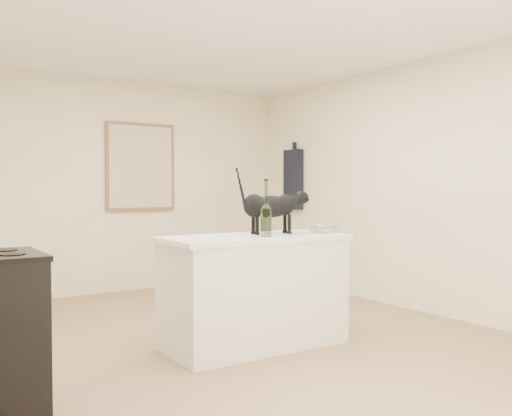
# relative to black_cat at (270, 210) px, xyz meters

# --- Properties ---
(floor) EXTENTS (5.50, 5.50, 0.00)m
(floor) POSITION_rel_black_cat_xyz_m (-0.30, 0.14, -1.10)
(floor) COLOR #946C4E
(floor) RESTS_ON ground
(ceiling) EXTENTS (5.50, 5.50, 0.00)m
(ceiling) POSITION_rel_black_cat_xyz_m (-0.30, 0.14, 1.50)
(ceiling) COLOR white
(ceiling) RESTS_ON ground
(wall_back) EXTENTS (4.50, 0.00, 4.50)m
(wall_back) POSITION_rel_black_cat_xyz_m (-0.30, 2.89, 0.20)
(wall_back) COLOR #FBEAC2
(wall_back) RESTS_ON ground
(wall_right) EXTENTS (0.00, 5.50, 5.50)m
(wall_right) POSITION_rel_black_cat_xyz_m (1.95, 0.14, 0.20)
(wall_right) COLOR #FBEAC2
(wall_right) RESTS_ON ground
(island_base) EXTENTS (1.44, 0.67, 0.86)m
(island_base) POSITION_rel_black_cat_xyz_m (-0.20, -0.06, -0.67)
(island_base) COLOR white
(island_base) RESTS_ON floor
(island_top) EXTENTS (1.50, 0.70, 0.04)m
(island_top) POSITION_rel_black_cat_xyz_m (-0.20, -0.06, -0.22)
(island_top) COLOR white
(island_top) RESTS_ON island_base
(artwork_frame) EXTENTS (0.90, 0.03, 1.10)m
(artwork_frame) POSITION_rel_black_cat_xyz_m (-0.00, 2.86, 0.45)
(artwork_frame) COLOR brown
(artwork_frame) RESTS_ON wall_back
(artwork_canvas) EXTENTS (0.82, 0.00, 1.02)m
(artwork_canvas) POSITION_rel_black_cat_xyz_m (-0.00, 2.84, 0.45)
(artwork_canvas) COLOR beige
(artwork_canvas) RESTS_ON wall_back
(hanging_garment) EXTENTS (0.08, 0.34, 0.80)m
(hanging_garment) POSITION_rel_black_cat_xyz_m (1.89, 2.19, 0.30)
(hanging_garment) COLOR black
(hanging_garment) RESTS_ON wall_right
(black_cat) EXTENTS (0.61, 0.28, 0.41)m
(black_cat) POSITION_rel_black_cat_xyz_m (0.00, 0.00, 0.00)
(black_cat) COLOR black
(black_cat) RESTS_ON island_top
(wine_bottle) EXTENTS (0.10, 0.10, 0.40)m
(wine_bottle) POSITION_rel_black_cat_xyz_m (-0.18, -0.20, -0.00)
(wine_bottle) COLOR #2D5C24
(wine_bottle) RESTS_ON island_top
(glass_bowl) EXTENTS (0.33, 0.33, 0.06)m
(glass_bowl) POSITION_rel_black_cat_xyz_m (0.43, -0.15, -0.17)
(glass_bowl) COLOR silver
(glass_bowl) RESTS_ON island_top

